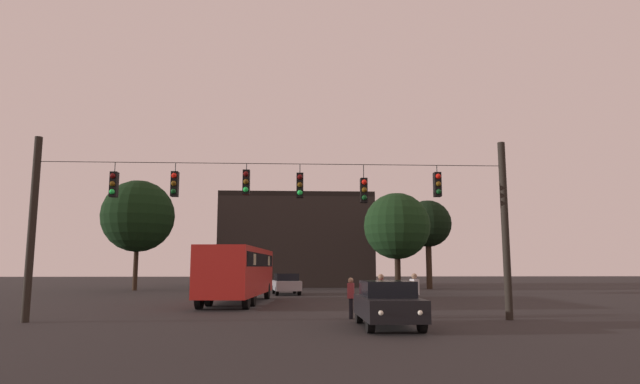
{
  "coord_description": "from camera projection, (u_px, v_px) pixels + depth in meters",
  "views": [
    {
      "loc": [
        0.71,
        -6.0,
        1.97
      ],
      "look_at": [
        1.69,
        13.0,
        4.67
      ],
      "focal_mm": 29.81,
      "sensor_mm": 36.0,
      "label": 1
    }
  ],
  "objects": [
    {
      "name": "car_near_right",
      "position": [
        388.0,
        303.0,
        17.57
      ],
      "size": [
        1.82,
        4.35,
        1.52
      ],
      "color": "black",
      "rests_on": "ground"
    },
    {
      "name": "overhead_signal_span",
      "position": [
        274.0,
        212.0,
        20.11
      ],
      "size": [
        18.11,
        0.44,
        6.86
      ],
      "color": "black",
      "rests_on": "ground"
    },
    {
      "name": "tree_left_silhouette",
      "position": [
        428.0,
        224.0,
        49.43
      ],
      "size": [
        4.34,
        4.34,
        8.18
      ],
      "color": "#2D2116",
      "rests_on": "ground"
    },
    {
      "name": "pedestrian_crossing_right",
      "position": [
        351.0,
        296.0,
        20.57
      ],
      "size": [
        0.31,
        0.4,
        1.57
      ],
      "color": "black",
      "rests_on": "ground"
    },
    {
      "name": "pedestrian_crossing_left",
      "position": [
        381.0,
        293.0,
        20.94
      ],
      "size": [
        0.27,
        0.38,
        1.71
      ],
      "color": "black",
      "rests_on": "ground"
    },
    {
      "name": "tree_right_far",
      "position": [
        397.0,
        226.0,
        39.72
      ],
      "size": [
        4.96,
        4.96,
        7.52
      ],
      "color": "black",
      "rests_on": "ground"
    },
    {
      "name": "tree_behind_building",
      "position": [
        138.0,
        216.0,
        46.19
      ],
      "size": [
        6.24,
        6.24,
        9.51
      ],
      "color": "#2D2116",
      "rests_on": "ground"
    },
    {
      "name": "corner_building",
      "position": [
        296.0,
        242.0,
        57.8
      ],
      "size": [
        15.47,
        12.43,
        9.43
      ],
      "color": "black",
      "rests_on": "ground"
    },
    {
      "name": "city_bus",
      "position": [
        239.0,
        269.0,
        29.32
      ],
      "size": [
        3.29,
        11.15,
        3.0
      ],
      "color": "#B21E19",
      "rests_on": "ground"
    },
    {
      "name": "ground_plane",
      "position": [
        280.0,
        303.0,
        29.85
      ],
      "size": [
        168.0,
        168.0,
        0.0
      ],
      "primitive_type": "plane",
      "color": "black",
      "rests_on": "ground"
    },
    {
      "name": "pedestrian_crossing_center",
      "position": [
        415.0,
        292.0,
        21.63
      ],
      "size": [
        0.34,
        0.42,
        1.72
      ],
      "color": "black",
      "rests_on": "ground"
    },
    {
      "name": "car_far_left",
      "position": [
        286.0,
        283.0,
        38.69
      ],
      "size": [
        2.26,
        4.48,
        1.52
      ],
      "color": "#99999E",
      "rests_on": "ground"
    }
  ]
}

